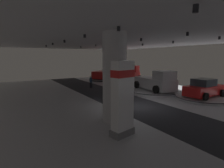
% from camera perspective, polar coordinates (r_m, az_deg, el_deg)
% --- Properties ---
extents(ground, '(24.00, 44.00, 0.06)m').
position_cam_1_polar(ground, '(14.97, 8.44, -7.05)').
color(ground, silver).
extents(ceiling_with_spotlights, '(24.00, 44.00, 0.39)m').
position_cam_1_polar(ceiling_with_spotlights, '(14.50, 8.94, 14.68)').
color(ceiling_with_spotlights, silver).
extents(column_left, '(1.48, 1.48, 5.50)m').
position_cam_1_polar(column_left, '(11.01, 0.80, 2.13)').
color(column_left, silver).
rests_on(column_left, ground).
extents(brand_sign_pylon, '(1.37, 0.89, 3.82)m').
position_cam_1_polar(brand_sign_pylon, '(8.94, 3.39, -4.42)').
color(brand_sign_pylon, slate).
rests_on(brand_sign_pylon, ground).
extents(display_platform_far_right, '(5.68, 5.68, 0.37)m').
position_cam_1_polar(display_platform_far_right, '(26.48, 5.15, 0.36)').
color(display_platform_far_right, '#333338').
rests_on(display_platform_far_right, ground).
extents(pickup_truck_far_right, '(5.58, 4.71, 2.30)m').
position_cam_1_polar(pickup_truck_far_right, '(26.65, 5.42, 2.80)').
color(pickup_truck_far_right, red).
rests_on(pickup_truck_far_right, display_platform_far_right).
extents(display_platform_mid_right, '(5.86, 5.86, 0.25)m').
position_cam_1_polar(display_platform_mid_right, '(21.19, 13.24, -2.08)').
color(display_platform_mid_right, silver).
rests_on(display_platform_mid_right, ground).
extents(pickup_truck_mid_right, '(3.16, 5.51, 2.30)m').
position_cam_1_polar(pickup_truck_mid_right, '(20.78, 13.88, 0.60)').
color(pickup_truck_mid_right, silver).
rests_on(pickup_truck_mid_right, display_platform_mid_right).
extents(display_platform_deep_right, '(5.68, 5.68, 0.28)m').
position_cam_1_polar(display_platform_deep_right, '(31.33, -2.23, 1.58)').
color(display_platform_deep_right, '#333338').
rests_on(display_platform_deep_right, ground).
extents(pickup_truck_deep_right, '(5.64, 4.56, 2.30)m').
position_cam_1_polar(pickup_truck_deep_right, '(31.49, -1.94, 3.55)').
color(pickup_truck_deep_right, red).
rests_on(pickup_truck_deep_right, display_platform_deep_right).
extents(display_platform_near_right, '(5.18, 5.18, 0.28)m').
position_cam_1_polar(display_platform_near_right, '(19.13, 27.21, -3.91)').
color(display_platform_near_right, '#B7B7BC').
rests_on(display_platform_near_right, ground).
extents(display_car_near_right, '(4.29, 2.32, 1.71)m').
position_cam_1_polar(display_car_near_right, '(18.95, 27.35, -1.30)').
color(display_car_near_right, red).
rests_on(display_car_near_right, display_platform_near_right).
extents(visitor_walking_near, '(0.32, 0.32, 1.59)m').
position_cam_1_polar(visitor_walking_near, '(23.22, -6.75, 0.92)').
color(visitor_walking_near, black).
rests_on(visitor_walking_near, ground).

